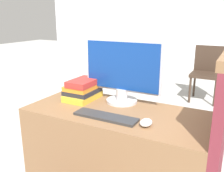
{
  "coord_description": "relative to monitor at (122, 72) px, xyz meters",
  "views": [
    {
      "loc": [
        0.69,
        -1.09,
        1.36
      ],
      "look_at": [
        -0.02,
        0.25,
        0.93
      ],
      "focal_mm": 40.0,
      "sensor_mm": 36.0,
      "label": 1
    }
  ],
  "objects": [
    {
      "name": "mouse",
      "position": [
        0.3,
        -0.3,
        -0.21
      ],
      "size": [
        0.07,
        0.09,
        0.04
      ],
      "color": "silver",
      "rests_on": "desk"
    },
    {
      "name": "far_chair",
      "position": [
        0.23,
        2.69,
        -0.47
      ],
      "size": [
        0.44,
        0.44,
        0.89
      ],
      "rotation": [
        0.0,
        0.0,
        0.91
      ],
      "color": "#38281E",
      "rests_on": "ground_plane"
    },
    {
      "name": "carrel_divider",
      "position": [
        0.68,
        -0.12,
        -0.38
      ],
      "size": [
        0.07,
        0.66,
        1.18
      ],
      "color": "maroon",
      "rests_on": "ground_plane"
    },
    {
      "name": "keyboard",
      "position": [
        0.04,
        -0.31,
        -0.22
      ],
      "size": [
        0.41,
        0.11,
        0.02
      ],
      "color": "#2D2D2D",
      "rests_on": "desk"
    },
    {
      "name": "book_stack",
      "position": [
        -0.29,
        -0.07,
        -0.15
      ],
      "size": [
        0.2,
        0.29,
        0.15
      ],
      "color": "gold",
      "rests_on": "desk"
    },
    {
      "name": "monitor",
      "position": [
        0.0,
        0.0,
        0.0
      ],
      "size": [
        0.57,
        0.22,
        0.45
      ],
      "color": "#B7B7BC",
      "rests_on": "desk"
    },
    {
      "name": "wall_back",
      "position": [
        0.05,
        6.39,
        0.42
      ],
      "size": [
        12.0,
        0.06,
        2.8
      ],
      "color": "silver",
      "rests_on": "ground_plane"
    },
    {
      "name": "desk",
      "position": [
        0.05,
        -0.17,
        -0.6
      ],
      "size": [
        1.21,
        0.56,
        0.76
      ],
      "color": "brown",
      "rests_on": "ground_plane"
    }
  ]
}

